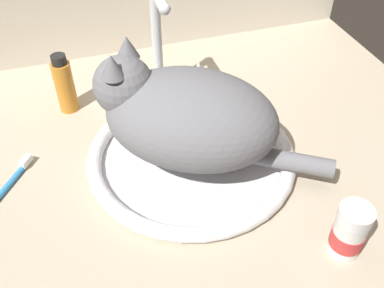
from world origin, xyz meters
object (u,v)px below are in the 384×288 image
(faucet, at_px, (159,57))
(cat, at_px, (182,114))
(sink_basin, at_px, (192,156))
(pill_bottle, at_px, (349,232))
(amber_bottle, at_px, (64,85))
(toothbrush, at_px, (5,188))

(faucet, bearing_deg, cat, -94.08)
(sink_basin, height_order, faucet, faucet)
(pill_bottle, distance_m, amber_bottle, 0.59)
(faucet, bearing_deg, sink_basin, -90.00)
(cat, relative_size, pill_bottle, 4.32)
(faucet, relative_size, toothbrush, 1.72)
(cat, bearing_deg, sink_basin, -33.10)
(cat, height_order, toothbrush, cat)
(pill_bottle, height_order, toothbrush, pill_bottle)
(cat, xyz_separation_m, amber_bottle, (-0.18, 0.21, -0.04))
(faucet, height_order, amber_bottle, faucet)
(cat, relative_size, amber_bottle, 3.13)
(faucet, bearing_deg, amber_bottle, 178.13)
(cat, distance_m, pill_bottle, 0.31)
(cat, bearing_deg, toothbrush, 176.75)
(faucet, relative_size, amber_bottle, 1.88)
(cat, relative_size, toothbrush, 2.87)
(pill_bottle, xyz_separation_m, toothbrush, (-0.48, 0.27, -0.04))
(sink_basin, xyz_separation_m, cat, (-0.01, 0.01, 0.09))
(amber_bottle, bearing_deg, sink_basin, -48.99)
(pill_bottle, bearing_deg, sink_basin, 122.35)
(toothbrush, bearing_deg, faucet, 30.55)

